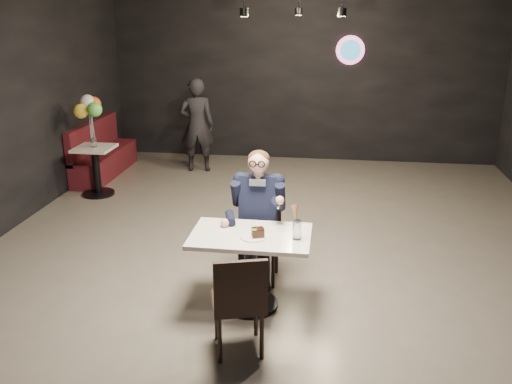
# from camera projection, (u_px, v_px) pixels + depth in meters

# --- Properties ---
(floor) EXTENTS (9.00, 9.00, 0.00)m
(floor) POSITION_uv_depth(u_px,v_px,m) (277.00, 264.00, 6.06)
(floor) COLOR slate
(floor) RESTS_ON ground
(wall_sign) EXTENTS (0.50, 0.06, 0.50)m
(wall_sign) POSITION_uv_depth(u_px,v_px,m) (350.00, 50.00, 9.49)
(wall_sign) COLOR pink
(wall_sign) RESTS_ON floor
(main_table) EXTENTS (1.10, 0.70, 0.75)m
(main_table) POSITION_uv_depth(u_px,v_px,m) (251.00, 271.00, 5.09)
(main_table) COLOR white
(main_table) RESTS_ON floor
(chair_far) EXTENTS (0.42, 0.46, 0.92)m
(chair_far) POSITION_uv_depth(u_px,v_px,m) (259.00, 239.00, 5.58)
(chair_far) COLOR black
(chair_far) RESTS_ON floor
(chair_near) EXTENTS (0.53, 0.56, 0.92)m
(chair_near) POSITION_uv_depth(u_px,v_px,m) (238.00, 300.00, 4.42)
(chair_near) COLOR black
(chair_near) RESTS_ON floor
(seated_man) EXTENTS (0.60, 0.80, 1.44)m
(seated_man) POSITION_uv_depth(u_px,v_px,m) (259.00, 215.00, 5.49)
(seated_man) COLOR black
(seated_man) RESTS_ON floor
(dessert_plate) EXTENTS (0.24, 0.24, 0.01)m
(dessert_plate) POSITION_uv_depth(u_px,v_px,m) (254.00, 237.00, 4.89)
(dessert_plate) COLOR white
(dessert_plate) RESTS_ON main_table
(cake_slice) EXTENTS (0.13, 0.12, 0.07)m
(cake_slice) POSITION_uv_depth(u_px,v_px,m) (258.00, 233.00, 4.88)
(cake_slice) COLOR black
(cake_slice) RESTS_ON dessert_plate
(mint_leaf) EXTENTS (0.06, 0.04, 0.01)m
(mint_leaf) POSITION_uv_depth(u_px,v_px,m) (254.00, 230.00, 4.83)
(mint_leaf) COLOR green
(mint_leaf) RESTS_ON cake_slice
(sundae_glass) EXTENTS (0.08, 0.08, 0.18)m
(sundae_glass) POSITION_uv_depth(u_px,v_px,m) (297.00, 230.00, 4.84)
(sundae_glass) COLOR silver
(sundae_glass) RESTS_ON main_table
(wafer_cone) EXTENTS (0.08, 0.08, 0.14)m
(wafer_cone) POSITION_uv_depth(u_px,v_px,m) (295.00, 212.00, 4.80)
(wafer_cone) COLOR #BC7E4D
(wafer_cone) RESTS_ON sundae_glass
(booth_bench) EXTENTS (0.46, 1.83, 0.91)m
(booth_bench) POSITION_uv_depth(u_px,v_px,m) (104.00, 149.00, 9.11)
(booth_bench) COLOR #4A0F14
(booth_bench) RESTS_ON floor
(side_table) EXTENTS (0.55, 0.55, 0.68)m
(side_table) POSITION_uv_depth(u_px,v_px,m) (97.00, 173.00, 8.18)
(side_table) COLOR white
(side_table) RESTS_ON floor
(balloon_vase) EXTENTS (0.09, 0.09, 0.14)m
(balloon_vase) POSITION_uv_depth(u_px,v_px,m) (94.00, 142.00, 8.02)
(balloon_vase) COLOR silver
(balloon_vase) RESTS_ON side_table
(balloon_bunch) EXTENTS (0.39, 0.39, 0.64)m
(balloon_bunch) POSITION_uv_depth(u_px,v_px,m) (91.00, 116.00, 7.89)
(balloon_bunch) COLOR yellow
(balloon_bunch) RESTS_ON balloon_vase
(passerby) EXTENTS (0.64, 0.47, 1.61)m
(passerby) POSITION_uv_depth(u_px,v_px,m) (197.00, 125.00, 9.25)
(passerby) COLOR black
(passerby) RESTS_ON floor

